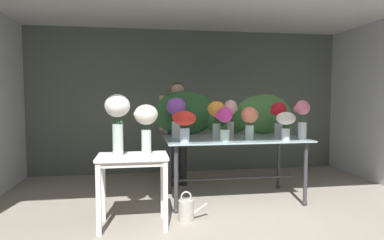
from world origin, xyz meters
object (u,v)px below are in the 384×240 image
vase_blush_ranunculus (230,113)px  vase_white_roses_tall (118,115)px  vase_ivory_freesia (286,121)px  vase_coral_hydrangea (249,119)px  side_table_white (133,166)px  vase_violet_stock (176,112)px  florist (178,123)px  vase_crimson_roses (278,115)px  vase_magenta_anemones (225,120)px  vase_cream_lisianthus_tall (146,121)px  display_table_glass (234,146)px  vase_rosy_lilies (302,116)px  vase_scarlet_dahlias (184,122)px  vase_sunset_carnations (216,113)px  watering_can (187,210)px

vase_blush_ranunculus → vase_white_roses_tall: (-1.51, -0.89, 0.04)m
vase_ivory_freesia → vase_coral_hydrangea: bearing=164.6°
side_table_white → vase_violet_stock: vase_violet_stock is taller
florist → side_table_white: bearing=-113.4°
vase_crimson_roses → vase_magenta_anemones: vase_crimson_roses is taller
florist → vase_cream_lisianthus_tall: florist is taller
display_table_glass → vase_cream_lisianthus_tall: vase_cream_lisianthus_tall is taller
vase_crimson_roses → vase_blush_ranunculus: bearing=167.5°
vase_crimson_roses → vase_white_roses_tall: 2.29m
vase_rosy_lilies → vase_magenta_anemones: vase_rosy_lilies is taller
vase_coral_hydrangea → vase_magenta_anemones: bearing=-166.8°
vase_scarlet_dahlias → vase_white_roses_tall: bearing=-151.3°
vase_ivory_freesia → vase_blush_ranunculus: bearing=142.3°
vase_rosy_lilies → vase_cream_lisianthus_tall: vase_rosy_lilies is taller
vase_coral_hydrangea → vase_ivory_freesia: vase_coral_hydrangea is taller
display_table_glass → vase_ivory_freesia: 0.78m
vase_coral_hydrangea → vase_sunset_carnations: (-0.41, 0.17, 0.07)m
florist → vase_sunset_carnations: florist is taller
vase_scarlet_dahlias → vase_violet_stock: 0.49m
florist → vase_blush_ranunculus: (0.67, -0.69, 0.18)m
vase_ivory_freesia → vase_blush_ranunculus: vase_blush_ranunculus is taller
vase_scarlet_dahlias → watering_can: 1.06m
vase_crimson_roses → vase_white_roses_tall: bearing=-161.1°
vase_ivory_freesia → watering_can: vase_ivory_freesia is taller
vase_coral_hydrangea → vase_scarlet_dahlias: vase_coral_hydrangea is taller
vase_violet_stock → vase_white_roses_tall: bearing=-129.1°
vase_sunset_carnations → vase_magenta_anemones: size_ratio=1.17×
vase_blush_ranunculus → vase_magenta_anemones: bearing=-114.6°
florist → vase_blush_ranunculus: bearing=-45.5°
vase_white_roses_tall → vase_crimson_roses: bearing=18.9°
vase_crimson_roses → vase_scarlet_dahlias: vase_crimson_roses is taller
vase_rosy_lilies → vase_scarlet_dahlias: bearing=-178.6°
vase_ivory_freesia → vase_cream_lisianthus_tall: size_ratio=0.66×
vase_ivory_freesia → vase_magenta_anemones: bearing=177.2°
vase_scarlet_dahlias → vase_rosy_lilies: bearing=1.4°
display_table_glass → vase_ivory_freesia: (0.60, -0.33, 0.36)m
side_table_white → vase_cream_lisianthus_tall: size_ratio=1.42×
vase_magenta_anemones → vase_cream_lisianthus_tall: (-1.01, -0.40, 0.03)m
vase_violet_stock → vase_cream_lisianthus_tall: 0.96m
vase_sunset_carnations → vase_magenta_anemones: 0.27m
vase_cream_lisianthus_tall → watering_can: vase_cream_lisianthus_tall is taller
vase_white_roses_tall → side_table_white: bearing=0.0°
florist → vase_coral_hydrangea: 1.34m
vase_scarlet_dahlias → vase_violet_stock: (-0.05, 0.47, 0.10)m
display_table_glass → vase_magenta_anemones: size_ratio=4.41×
vase_sunset_carnations → watering_can: size_ratio=1.44×
vase_coral_hydrangea → vase_cream_lisianthus_tall: bearing=-160.4°
side_table_white → vase_coral_hydrangea: bearing=19.5°
florist → display_table_glass: bearing=-50.5°
vase_cream_lisianthus_tall → watering_can: (0.46, 0.01, -1.04)m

